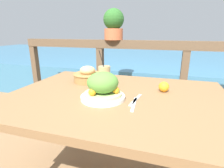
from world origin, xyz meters
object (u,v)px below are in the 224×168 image
Objects in this scene: bread_basket at (88,75)px; potted_plant at (114,24)px; drink_glass at (104,77)px; salad_plate at (103,87)px.

bread_basket is 0.81m from potted_plant.
drink_glass is 0.77× the size of potted_plant.
salad_plate is 0.77× the size of potted_plant.
drink_glass is 0.19m from bread_basket.
salad_plate is at bearing -73.00° from drink_glass.
drink_glass is 0.89m from potted_plant.
salad_plate is 1.00× the size of drink_glass.
drink_glass is at bearing -27.82° from bread_basket.
drink_glass is at bearing 107.00° from salad_plate.
bread_basket is at bearing 127.24° from salad_plate.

